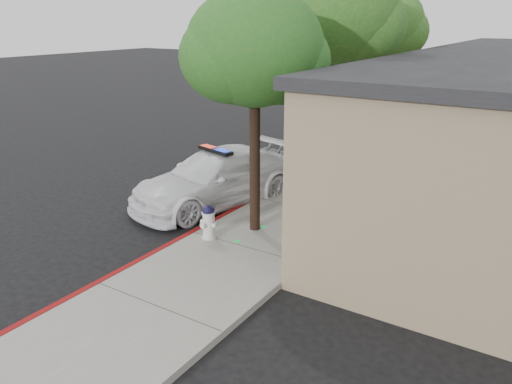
% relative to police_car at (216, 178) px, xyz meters
% --- Properties ---
extents(ground, '(120.00, 120.00, 0.00)m').
position_rel_police_car_xyz_m(ground, '(0.90, -2.32, -0.78)').
color(ground, black).
rests_on(ground, ground).
extents(sidewalk, '(3.20, 60.00, 0.15)m').
position_rel_police_car_xyz_m(sidewalk, '(2.50, 0.68, -0.71)').
color(sidewalk, gray).
rests_on(sidewalk, ground).
extents(red_curb, '(0.14, 60.00, 0.16)m').
position_rel_police_car_xyz_m(red_curb, '(0.96, 0.68, -0.70)').
color(red_curb, maroon).
rests_on(red_curb, ground).
extents(police_car, '(3.51, 5.75, 1.68)m').
position_rel_police_car_xyz_m(police_car, '(0.00, 0.00, 0.00)').
color(police_car, white).
rests_on(police_car, ground).
extents(fire_hydrant, '(0.48, 0.42, 0.85)m').
position_rel_police_car_xyz_m(fire_hydrant, '(1.54, -2.38, -0.21)').
color(fire_hydrant, silver).
rests_on(fire_hydrant, sidewalk).
extents(street_tree_near, '(3.17, 3.18, 5.76)m').
position_rel_police_car_xyz_m(street_tree_near, '(2.19, -1.31, 3.67)').
color(street_tree_near, black).
rests_on(street_tree_near, sidewalk).
extents(street_tree_mid, '(3.74, 3.51, 6.70)m').
position_rel_police_car_xyz_m(street_tree_mid, '(2.25, 3.10, 4.42)').
color(street_tree_mid, black).
rests_on(street_tree_mid, sidewalk).
extents(street_tree_far, '(3.48, 3.35, 6.30)m').
position_rel_police_car_xyz_m(street_tree_far, '(1.64, 8.43, 4.10)').
color(street_tree_far, black).
rests_on(street_tree_far, sidewalk).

